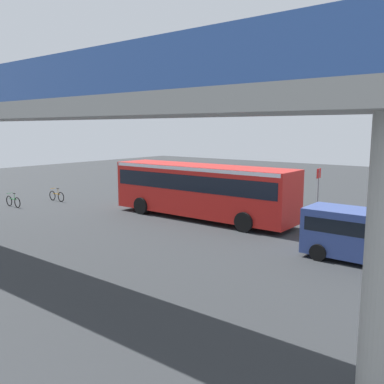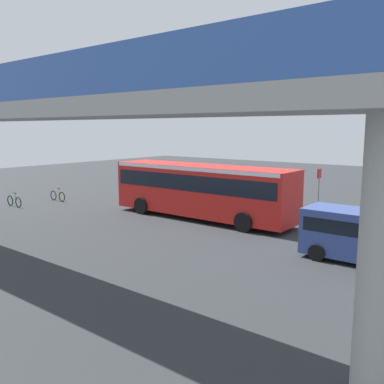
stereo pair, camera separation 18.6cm
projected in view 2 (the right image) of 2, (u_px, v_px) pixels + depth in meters
name	position (u px, v px, depth m)	size (l,w,h in m)	color
ground	(217.00, 216.00, 24.95)	(80.00, 80.00, 0.00)	#2D3033
city_bus	(201.00, 187.00, 24.14)	(11.54, 2.85, 3.15)	red
parked_van	(366.00, 234.00, 16.20)	(4.80, 2.17, 2.05)	#33478C
bicycle_orange	(58.00, 196.00, 30.20)	(1.77, 0.44, 0.96)	black
bicycle_green	(14.00, 201.00, 27.99)	(1.77, 0.44, 0.96)	black
pedestrian	(200.00, 190.00, 29.51)	(0.38, 0.38, 1.79)	#2D2D38
traffic_sign	(319.00, 183.00, 25.69)	(0.08, 0.60, 2.80)	slate
lane_dash_leftmost	(296.00, 218.00, 24.42)	(2.00, 0.20, 0.01)	silver
lane_dash_left	(238.00, 210.00, 26.86)	(2.00, 0.20, 0.01)	silver
lane_dash_centre	(190.00, 203.00, 29.30)	(2.00, 0.20, 0.01)	silver
pedestrian_overpass	(16.00, 127.00, 14.47)	(26.46, 2.60, 7.16)	#9E9E99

